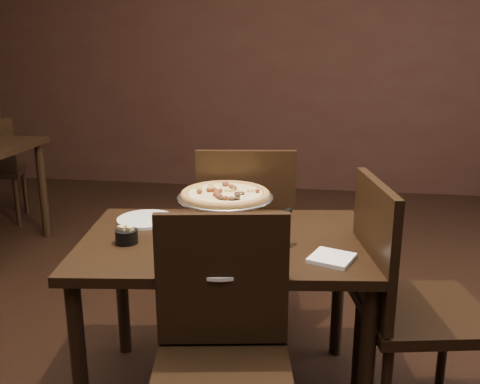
# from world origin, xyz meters

# --- Properties ---
(room) EXTENTS (6.04, 7.04, 2.84)m
(room) POSITION_xyz_m (0.06, 0.03, 1.40)
(room) COLOR black
(room) RESTS_ON ground
(dining_table) EXTENTS (1.23, 0.90, 0.71)m
(dining_table) POSITION_xyz_m (0.08, 0.11, 0.62)
(dining_table) COLOR black
(dining_table) RESTS_ON ground
(pizza_stand) EXTENTS (0.40, 0.40, 0.17)m
(pizza_stand) POSITION_xyz_m (0.05, 0.26, 0.85)
(pizza_stand) COLOR #AFAFB6
(pizza_stand) RESTS_ON dining_table
(parmesan_shaker) EXTENTS (0.06, 0.06, 0.10)m
(parmesan_shaker) POSITION_xyz_m (-0.10, 0.02, 0.76)
(parmesan_shaker) COLOR #EEECB9
(parmesan_shaker) RESTS_ON dining_table
(pepper_flake_shaker) EXTENTS (0.07, 0.07, 0.12)m
(pepper_flake_shaker) POSITION_xyz_m (0.06, 0.01, 0.77)
(pepper_flake_shaker) COLOR maroon
(pepper_flake_shaker) RESTS_ON dining_table
(packet_caddy) EXTENTS (0.09, 0.09, 0.07)m
(packet_caddy) POSITION_xyz_m (-0.29, 0.00, 0.74)
(packet_caddy) COLOR black
(packet_caddy) RESTS_ON dining_table
(napkin_stack) EXTENTS (0.18, 0.18, 0.02)m
(napkin_stack) POSITION_xyz_m (0.49, -0.05, 0.72)
(napkin_stack) COLOR white
(napkin_stack) RESTS_ON dining_table
(plate_left) EXTENTS (0.25, 0.25, 0.01)m
(plate_left) POSITION_xyz_m (-0.30, 0.27, 0.72)
(plate_left) COLOR white
(plate_left) RESTS_ON dining_table
(plate_near) EXTENTS (0.24, 0.24, 0.01)m
(plate_near) POSITION_xyz_m (0.11, -0.17, 0.72)
(plate_near) COLOR white
(plate_near) RESTS_ON dining_table
(serving_spatula) EXTENTS (0.17, 0.17, 0.03)m
(serving_spatula) POSITION_xyz_m (0.30, 0.04, 0.85)
(serving_spatula) COLOR #AFAFB6
(serving_spatula) RESTS_ON pizza_stand
(chair_far) EXTENTS (0.52, 0.52, 0.99)m
(chair_far) POSITION_xyz_m (0.09, 0.64, 0.54)
(chair_far) COLOR black
(chair_far) RESTS_ON ground
(chair_near) EXTENTS (0.51, 0.51, 0.94)m
(chair_near) POSITION_xyz_m (0.16, -0.38, 0.51)
(chair_near) COLOR black
(chair_near) RESTS_ON ground
(chair_side) EXTENTS (0.54, 0.54, 0.99)m
(chair_side) POSITION_xyz_m (0.77, 0.05, 0.54)
(chair_side) COLOR black
(chair_side) RESTS_ON ground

